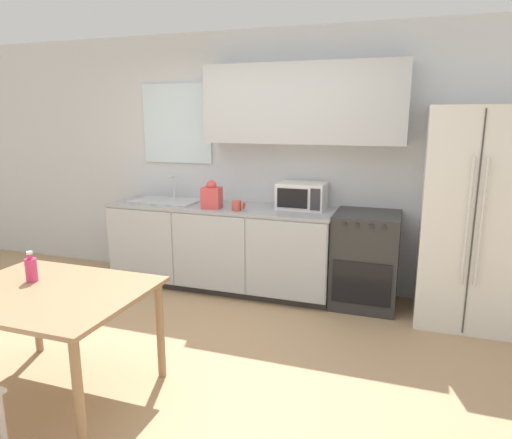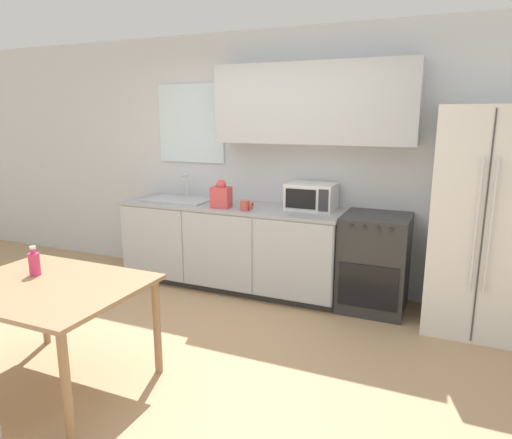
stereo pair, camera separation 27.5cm
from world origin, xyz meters
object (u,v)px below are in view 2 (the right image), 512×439
object	(u,v)px
microwave	(311,196)
coffee_mug	(246,205)
drink_bottle	(34,263)
oven_range	(374,262)
dining_table	(48,297)
refrigerator	(481,221)

from	to	relation	value
microwave	coffee_mug	xyz separation A→B (m)	(-0.58, -0.32, -0.08)
drink_bottle	oven_range	bearing A→B (deg)	46.52
coffee_mug	drink_bottle	size ratio (longest dim) A/B	0.63
coffee_mug	oven_range	bearing A→B (deg)	9.80
microwave	drink_bottle	world-z (taller)	microwave
dining_table	oven_range	bearing A→B (deg)	51.09
refrigerator	microwave	size ratio (longest dim) A/B	4.02
dining_table	drink_bottle	bearing A→B (deg)	154.96
refrigerator	drink_bottle	distance (m)	3.53
oven_range	refrigerator	xyz separation A→B (m)	(0.87, -0.06, 0.50)
oven_range	coffee_mug	bearing A→B (deg)	-170.20
dining_table	coffee_mug	bearing A→B (deg)	75.08
microwave	dining_table	distance (m)	2.59
microwave	oven_range	bearing A→B (deg)	-8.42
oven_range	dining_table	world-z (taller)	oven_range
refrigerator	coffee_mug	bearing A→B (deg)	-175.72
oven_range	refrigerator	size ratio (longest dim) A/B	0.48
oven_range	microwave	world-z (taller)	microwave
refrigerator	coffee_mug	size ratio (longest dim) A/B	14.46
oven_range	coffee_mug	distance (m)	1.37
refrigerator	coffee_mug	xyz separation A→B (m)	(-2.12, -0.16, 0.00)
oven_range	microwave	bearing A→B (deg)	171.58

